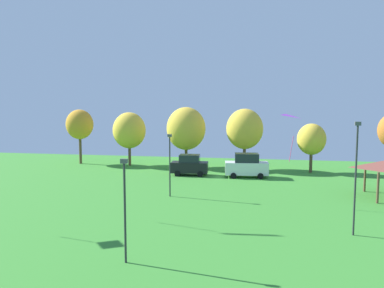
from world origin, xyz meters
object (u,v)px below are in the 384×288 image
(light_post_1, at_px, (170,161))
(treeline_tree_2, at_px, (186,129))
(parked_car_leftmost, at_px, (190,165))
(treeline_tree_4, at_px, (312,139))
(kite_flying_7, at_px, (301,129))
(treeline_tree_3, at_px, (245,129))
(parked_car_second_from_left, at_px, (247,166))
(treeline_tree_0, at_px, (80,125))
(treeline_tree_1, at_px, (129,130))
(light_post_0, at_px, (356,173))
(light_post_2, at_px, (125,204))

(light_post_1, bearing_deg, treeline_tree_2, 95.80)
(parked_car_leftmost, bearing_deg, treeline_tree_4, 13.70)
(kite_flying_7, relative_size, treeline_tree_3, 0.39)
(parked_car_second_from_left, distance_m, treeline_tree_0, 23.61)
(parked_car_leftmost, xyz_separation_m, parked_car_second_from_left, (6.42, -0.09, 0.13))
(parked_car_second_from_left, bearing_deg, treeline_tree_1, 153.43)
(treeline_tree_0, bearing_deg, treeline_tree_4, -3.07)
(parked_car_leftmost, relative_size, light_post_0, 0.59)
(treeline_tree_0, xyz_separation_m, treeline_tree_3, (21.98, -0.76, -0.28))
(kite_flying_7, bearing_deg, treeline_tree_3, 107.29)
(treeline_tree_3, bearing_deg, parked_car_second_from_left, -84.50)
(treeline_tree_1, xyz_separation_m, treeline_tree_3, (14.98, -0.54, 0.40))
(parked_car_second_from_left, bearing_deg, treeline_tree_0, 158.98)
(treeline_tree_3, xyz_separation_m, treeline_tree_4, (7.85, -0.84, -1.06))
(kite_flying_7, height_order, treeline_tree_2, treeline_tree_2)
(light_post_1, relative_size, treeline_tree_1, 0.79)
(treeline_tree_3, bearing_deg, light_post_1, -110.26)
(parked_car_second_from_left, distance_m, treeline_tree_3, 6.44)
(light_post_2, relative_size, treeline_tree_0, 0.75)
(parked_car_leftmost, distance_m, light_post_2, 25.40)
(kite_flying_7, relative_size, treeline_tree_0, 0.40)
(kite_flying_7, xyz_separation_m, light_post_1, (-10.97, 1.13, -3.04))
(treeline_tree_0, relative_size, treeline_tree_2, 0.95)
(light_post_1, bearing_deg, light_post_0, -30.64)
(parked_car_leftmost, xyz_separation_m, light_post_0, (13.92, -18.60, 2.83))
(treeline_tree_4, bearing_deg, treeline_tree_2, 175.65)
(treeline_tree_3, bearing_deg, treeline_tree_4, -6.13)
(treeline_tree_0, bearing_deg, treeline_tree_3, -1.97)
(kite_flying_7, xyz_separation_m, treeline_tree_1, (-20.19, 17.28, -1.61))
(treeline_tree_0, relative_size, treeline_tree_4, 1.26)
(treeline_tree_3, bearing_deg, kite_flying_7, -72.71)
(kite_flying_7, height_order, treeline_tree_4, kite_flying_7)
(parked_car_leftmost, height_order, treeline_tree_4, treeline_tree_4)
(treeline_tree_1, height_order, treeline_tree_4, treeline_tree_1)
(kite_flying_7, distance_m, treeline_tree_1, 26.62)
(treeline_tree_0, distance_m, treeline_tree_1, 7.03)
(treeline_tree_1, bearing_deg, treeline_tree_0, 178.23)
(light_post_2, distance_m, treeline_tree_2, 30.94)
(treeline_tree_0, relative_size, treeline_tree_3, 0.97)
(light_post_0, height_order, treeline_tree_3, treeline_tree_3)
(parked_car_leftmost, height_order, light_post_2, light_post_2)
(kite_flying_7, height_order, treeline_tree_0, treeline_tree_0)
(light_post_1, height_order, treeline_tree_0, treeline_tree_0)
(treeline_tree_1, bearing_deg, parked_car_leftmost, -32.17)
(kite_flying_7, distance_m, light_post_1, 11.44)
(treeline_tree_2, bearing_deg, treeline_tree_4, -4.35)
(parked_car_leftmost, height_order, light_post_1, light_post_1)
(treeline_tree_0, bearing_deg, parked_car_second_from_left, -14.96)
(kite_flying_7, relative_size, treeline_tree_4, 0.51)
(parked_car_second_from_left, bearing_deg, treeline_tree_3, 89.44)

